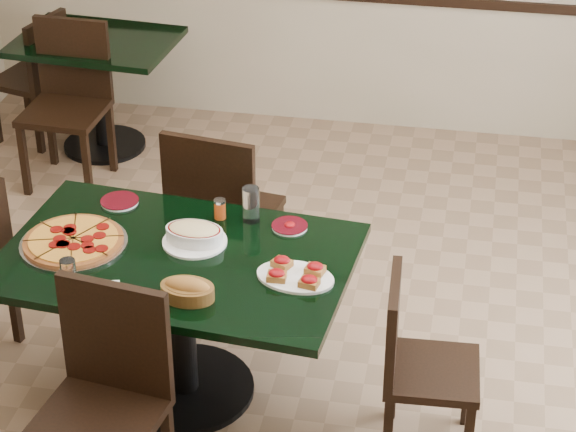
% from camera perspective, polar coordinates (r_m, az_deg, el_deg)
% --- Properties ---
extents(floor, '(5.50, 5.50, 0.00)m').
position_cam_1_polar(floor, '(5.38, -0.57, -8.01)').
color(floor, '#86684D').
rests_on(floor, ground).
extents(room_shell, '(5.50, 5.50, 5.50)m').
position_cam_1_polar(room_shell, '(6.23, 11.92, 9.50)').
color(room_shell, silver).
rests_on(room_shell, floor).
extents(main_table, '(1.58, 1.10, 0.75)m').
position_cam_1_polar(main_table, '(4.96, -5.56, -3.77)').
color(main_table, black).
rests_on(main_table, floor).
extents(back_table, '(1.02, 0.78, 0.75)m').
position_cam_1_polar(back_table, '(7.22, -9.62, 7.20)').
color(back_table, black).
rests_on(back_table, floor).
extents(chair_far, '(0.54, 0.54, 1.01)m').
position_cam_1_polar(chair_far, '(5.54, -3.52, 0.41)').
color(chair_far, black).
rests_on(chair_far, floor).
extents(chair_near, '(0.53, 0.53, 0.99)m').
position_cam_1_polar(chair_near, '(4.46, -9.25, -8.76)').
color(chair_near, black).
rests_on(chair_near, floor).
extents(chair_right, '(0.41, 0.41, 0.84)m').
position_cam_1_polar(chair_right, '(4.74, 6.46, -7.18)').
color(chair_right, black).
rests_on(chair_right, floor).
extents(back_chair_near, '(0.48, 0.48, 0.99)m').
position_cam_1_polar(back_chair_near, '(6.89, -11.06, 6.14)').
color(back_chair_near, black).
rests_on(back_chair_near, floor).
extents(back_chair_left, '(0.49, 0.49, 0.86)m').
position_cam_1_polar(back_chair_left, '(7.42, -12.60, 7.16)').
color(back_chair_left, black).
rests_on(back_chair_left, floor).
extents(pepperoni_pizza, '(0.47, 0.47, 0.04)m').
position_cam_1_polar(pepperoni_pizza, '(4.99, -10.84, -1.26)').
color(pepperoni_pizza, '#B4B4BB').
rests_on(pepperoni_pizza, main_table).
extents(lasagna_casserole, '(0.29, 0.29, 0.09)m').
position_cam_1_polar(lasagna_casserole, '(4.91, -4.78, -0.91)').
color(lasagna_casserole, white).
rests_on(lasagna_casserole, main_table).
extents(bread_basket, '(0.24, 0.17, 0.10)m').
position_cam_1_polar(bread_basket, '(4.57, -5.13, -3.75)').
color(bread_basket, brown).
rests_on(bread_basket, main_table).
extents(bruschetta_platter, '(0.37, 0.29, 0.05)m').
position_cam_1_polar(bruschetta_platter, '(4.67, 0.38, -2.96)').
color(bruschetta_platter, white).
rests_on(bruschetta_platter, main_table).
extents(side_plate_near, '(0.19, 0.19, 0.02)m').
position_cam_1_polar(side_plate_near, '(4.61, -8.79, -4.13)').
color(side_plate_near, white).
rests_on(side_plate_near, main_table).
extents(side_plate_far_r, '(0.16, 0.16, 0.03)m').
position_cam_1_polar(side_plate_far_r, '(5.02, 0.08, -0.52)').
color(side_plate_far_r, white).
rests_on(side_plate_far_r, main_table).
extents(side_plate_far_l, '(0.18, 0.18, 0.02)m').
position_cam_1_polar(side_plate_far_l, '(5.27, -8.55, 0.74)').
color(side_plate_far_l, white).
rests_on(side_plate_far_l, main_table).
extents(napkin_setting, '(0.18, 0.18, 0.01)m').
position_cam_1_polar(napkin_setting, '(4.67, -9.48, -3.77)').
color(napkin_setting, white).
rests_on(napkin_setting, main_table).
extents(water_glass_a, '(0.08, 0.08, 0.17)m').
position_cam_1_polar(water_glass_a, '(5.04, -1.89, 0.58)').
color(water_glass_a, white).
rests_on(water_glass_a, main_table).
extents(water_glass_b, '(0.07, 0.07, 0.14)m').
position_cam_1_polar(water_glass_b, '(4.67, -11.07, -2.95)').
color(water_glass_b, white).
rests_on(water_glass_b, main_table).
extents(pepper_shaker, '(0.06, 0.06, 0.09)m').
position_cam_1_polar(pepper_shaker, '(5.08, -3.48, 0.37)').
color(pepper_shaker, '#C34914').
rests_on(pepper_shaker, main_table).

